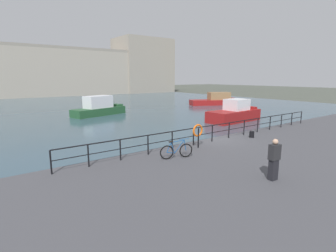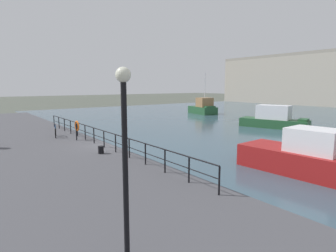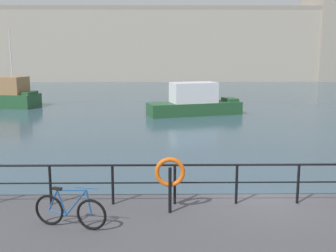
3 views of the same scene
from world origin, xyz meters
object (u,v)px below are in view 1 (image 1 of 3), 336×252
object	(u,v)px
moored_blue_motorboat	(235,113)
harbor_building	(68,71)
moored_cabin_cruiser	(216,100)
standing_person	(274,159)
life_ring_stand	(198,131)
moored_green_narrowboat	(99,108)
mooring_bollard	(252,134)
parked_bicycle	(176,151)

from	to	relation	value
moored_blue_motorboat	harbor_building	bearing A→B (deg)	89.01
moored_cabin_cruiser	moored_blue_motorboat	world-z (taller)	moored_blue_motorboat
standing_person	life_ring_stand	bearing A→B (deg)	-3.51
moored_green_narrowboat	moored_blue_motorboat	world-z (taller)	moored_green_narrowboat
moored_green_narrowboat	life_ring_stand	distance (m)	21.05
harbor_building	moored_cabin_cruiser	xyz separation A→B (m)	(13.46, -41.75, -5.64)
moored_blue_motorboat	mooring_bollard	bearing A→B (deg)	-137.99
moored_blue_motorboat	moored_green_narrowboat	bearing A→B (deg)	124.42
moored_cabin_cruiser	mooring_bollard	world-z (taller)	moored_cabin_cruiser
parked_bicycle	moored_blue_motorboat	bearing A→B (deg)	45.76
parked_bicycle	life_ring_stand	xyz separation A→B (m)	(2.27, 0.87, 0.59)
harbor_building	moored_cabin_cruiser	world-z (taller)	harbor_building
harbor_building	life_ring_stand	xyz separation A→B (m)	(-10.30, -62.71, -4.75)
moored_cabin_cruiser	standing_person	bearing A→B (deg)	-108.92
moored_blue_motorboat	parked_bicycle	size ratio (longest dim) A/B	3.90
harbor_building	standing_person	bearing A→B (deg)	-99.34
moored_green_narrowboat	moored_cabin_cruiser	xyz separation A→B (m)	(21.49, 0.05, -0.16)
mooring_bollard	life_ring_stand	size ratio (longest dim) A/B	0.31
mooring_bollard	moored_green_narrowboat	bearing A→B (deg)	96.66
mooring_bollard	life_ring_stand	distance (m)	4.82
moored_green_narrowboat	mooring_bollard	bearing A→B (deg)	-99.32
moored_green_narrowboat	moored_cabin_cruiser	distance (m)	21.49
parked_bicycle	mooring_bollard	bearing A→B (deg)	20.68
life_ring_stand	harbor_building	bearing A→B (deg)	80.67
parked_bicycle	standing_person	size ratio (longest dim) A/B	1.02
moored_blue_motorboat	parked_bicycle	distance (m)	17.10
harbor_building	moored_green_narrowboat	size ratio (longest dim) A/B	10.66
moored_blue_motorboat	parked_bicycle	bearing A→B (deg)	-153.55
moored_green_narrowboat	moored_cabin_cruiser	size ratio (longest dim) A/B	0.85
parked_bicycle	standing_person	distance (m)	4.74
life_ring_stand	standing_person	xyz separation A→B (m)	(-0.90, -5.39, -0.11)
harbor_building	standing_person	distance (m)	69.18
harbor_building	moored_blue_motorboat	world-z (taller)	harbor_building
moored_green_narrowboat	standing_person	distance (m)	26.50
mooring_bollard	moored_blue_motorboat	bearing A→B (deg)	45.36
moored_blue_motorboat	mooring_bollard	size ratio (longest dim) A/B	15.24
harbor_building	parked_bicycle	size ratio (longest dim) A/B	46.10
moored_green_narrowboat	parked_bicycle	size ratio (longest dim) A/B	4.32
moored_cabin_cruiser	mooring_bollard	size ratio (longest dim) A/B	19.89
moored_cabin_cruiser	moored_green_narrowboat	bearing A→B (deg)	-155.69
moored_blue_motorboat	parked_bicycle	xyz separation A→B (m)	(-14.84, -8.50, 0.23)
harbor_building	moored_green_narrowboat	bearing A→B (deg)	-100.87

